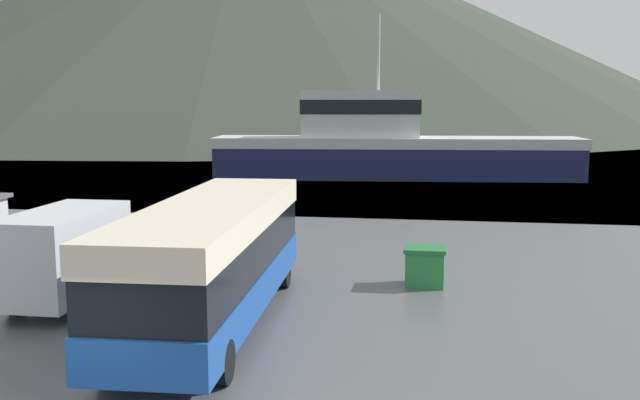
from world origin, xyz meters
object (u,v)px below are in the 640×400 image
tour_bus (213,256)px  delivery_van (75,251)px  storage_bin (425,266)px  fishing_boat (389,146)px  small_boat (513,162)px

tour_bus → delivery_van: bearing=158.2°
tour_bus → storage_bin: bearing=39.0°
fishing_boat → storage_bin: fishing_boat is taller
delivery_van → storage_bin: delivery_van is taller
fishing_boat → delivery_van: bearing=-17.1°
delivery_van → small_boat: (16.33, 42.21, -0.97)m
tour_bus → delivery_van: tour_bus is taller
tour_bus → small_boat: size_ratio=2.03×
fishing_boat → tour_bus: bearing=-9.0°
tour_bus → fishing_boat: bearing=83.8°
fishing_boat → storage_bin: 29.14m
fishing_boat → storage_bin: size_ratio=20.81×
storage_bin → fishing_boat: bearing=95.7°
delivery_van → storage_bin: bearing=16.7°
tour_bus → small_boat: bearing=72.4°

